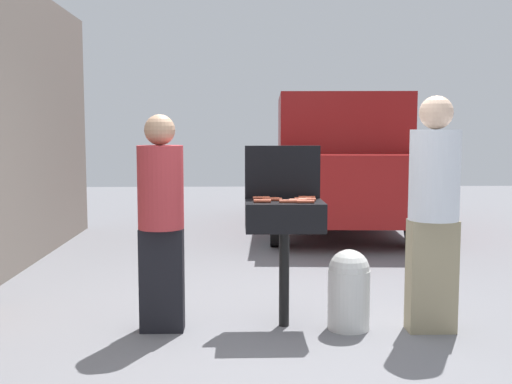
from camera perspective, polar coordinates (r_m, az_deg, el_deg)
name	(u,v)px	position (r m, az deg, el deg)	size (l,w,h in m)	color
ground_plane	(262,330)	(4.85, 0.58, -12.59)	(24.00, 24.00, 0.00)	slate
bbq_grill	(284,220)	(4.77, 2.62, -2.62)	(0.60, 0.44, 0.98)	black
grill_lid_open	(283,172)	(4.95, 2.45, 1.85)	(0.60, 0.05, 0.42)	black
hot_dog_0	(307,200)	(4.76, 4.73, -0.70)	(0.03, 0.03, 0.13)	#B74C33
hot_dog_1	(273,199)	(4.77, 1.61, -0.68)	(0.03, 0.03, 0.13)	#B74C33
hot_dog_2	(303,199)	(4.82, 4.34, -0.62)	(0.03, 0.03, 0.13)	#B74C33
hot_dog_3	(306,202)	(4.63, 4.58, -0.88)	(0.03, 0.03, 0.13)	#B74C33
hot_dog_4	(262,198)	(4.86, 0.53, -0.56)	(0.03, 0.03, 0.13)	#B74C33
hot_dog_5	(298,200)	(4.71, 3.87, -0.77)	(0.03, 0.03, 0.13)	#C6593D
hot_dog_6	(288,201)	(4.64, 2.96, -0.86)	(0.03, 0.03, 0.13)	#C6593D
hot_dog_7	(307,198)	(4.91, 4.69, -0.51)	(0.03, 0.03, 0.13)	#AD4228
hot_dog_8	(270,199)	(4.79, 1.34, -0.64)	(0.03, 0.03, 0.13)	#AD4228
hot_dog_9	(263,201)	(4.65, 0.62, -0.84)	(0.03, 0.03, 0.13)	#B74C33
propane_tank	(349,288)	(4.85, 8.53, -8.70)	(0.32, 0.32, 0.62)	silver
person_left	(161,215)	(4.70, -8.72, -2.09)	(0.34, 0.34, 1.64)	black
person_right	(434,205)	(4.81, 16.00, -1.18)	(0.37, 0.37, 1.77)	gray
parked_minivan	(336,162)	(9.60, 7.40, 2.72)	(2.22, 4.50, 2.02)	maroon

